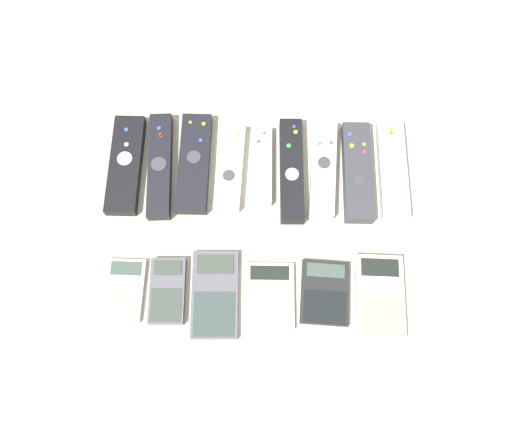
# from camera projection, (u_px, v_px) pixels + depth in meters

# --- Properties ---
(ground_plane) EXTENTS (3.00, 3.00, 0.00)m
(ground_plane) POSITION_uv_depth(u_px,v_px,m) (256.00, 237.00, 0.95)
(ground_plane) COLOR #B2A88E
(remote_0) EXTENTS (0.06, 0.21, 0.02)m
(remote_0) POSITION_uv_depth(u_px,v_px,m) (126.00, 165.00, 0.98)
(remote_0) COLOR black
(remote_0) RESTS_ON ground_plane
(remote_1) EXTENTS (0.06, 0.22, 0.03)m
(remote_1) POSITION_uv_depth(u_px,v_px,m) (160.00, 166.00, 0.98)
(remote_1) COLOR black
(remote_1) RESTS_ON ground_plane
(remote_2) EXTENTS (0.06, 0.21, 0.03)m
(remote_2) POSITION_uv_depth(u_px,v_px,m) (194.00, 163.00, 0.98)
(remote_2) COLOR black
(remote_2) RESTS_ON ground_plane
(remote_3) EXTENTS (0.06, 0.18, 0.02)m
(remote_3) POSITION_uv_depth(u_px,v_px,m) (230.00, 168.00, 0.98)
(remote_3) COLOR white
(remote_3) RESTS_ON ground_plane
(remote_4) EXTENTS (0.04, 0.16, 0.02)m
(remote_4) POSITION_uv_depth(u_px,v_px,m) (261.00, 166.00, 0.98)
(remote_4) COLOR #B7B7BC
(remote_4) RESTS_ON ground_plane
(remote_5) EXTENTS (0.05, 0.22, 0.03)m
(remote_5) POSITION_uv_depth(u_px,v_px,m) (291.00, 170.00, 0.98)
(remote_5) COLOR black
(remote_5) RESTS_ON ground_plane
(remote_6) EXTENTS (0.06, 0.20, 0.03)m
(remote_6) POSITION_uv_depth(u_px,v_px,m) (323.00, 169.00, 0.98)
(remote_6) COLOR silver
(remote_6) RESTS_ON ground_plane
(remote_7) EXTENTS (0.06, 0.21, 0.03)m
(remote_7) POSITION_uv_depth(u_px,v_px,m) (357.00, 172.00, 0.98)
(remote_7) COLOR #333338
(remote_7) RESTS_ON ground_plane
(remote_8) EXTENTS (0.05, 0.21, 0.03)m
(remote_8) POSITION_uv_depth(u_px,v_px,m) (392.00, 170.00, 0.98)
(remote_8) COLOR silver
(remote_8) RESTS_ON ground_plane
(calculator_0) EXTENTS (0.07, 0.11, 0.01)m
(calculator_0) POSITION_uv_depth(u_px,v_px,m) (124.00, 290.00, 0.91)
(calculator_0) COLOR #B2B2B7
(calculator_0) RESTS_ON ground_plane
(calculator_1) EXTENTS (0.07, 0.12, 0.02)m
(calculator_1) POSITION_uv_depth(u_px,v_px,m) (167.00, 291.00, 0.91)
(calculator_1) COLOR #4C4C51
(calculator_1) RESTS_ON ground_plane
(calculator_2) EXTENTS (0.09, 0.16, 0.01)m
(calculator_2) POSITION_uv_depth(u_px,v_px,m) (215.00, 294.00, 0.91)
(calculator_2) COLOR #4C4C51
(calculator_2) RESTS_ON ground_plane
(calculator_3) EXTENTS (0.09, 0.12, 0.01)m
(calculator_3) POSITION_uv_depth(u_px,v_px,m) (269.00, 295.00, 0.91)
(calculator_3) COLOR silver
(calculator_3) RESTS_ON ground_plane
(calculator_4) EXTENTS (0.09, 0.12, 0.01)m
(calculator_4) POSITION_uv_depth(u_px,v_px,m) (325.00, 292.00, 0.91)
(calculator_4) COLOR black
(calculator_4) RESTS_ON ground_plane
(calculator_5) EXTENTS (0.09, 0.15, 0.02)m
(calculator_5) POSITION_uv_depth(u_px,v_px,m) (380.00, 296.00, 0.90)
(calculator_5) COLOR beige
(calculator_5) RESTS_ON ground_plane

